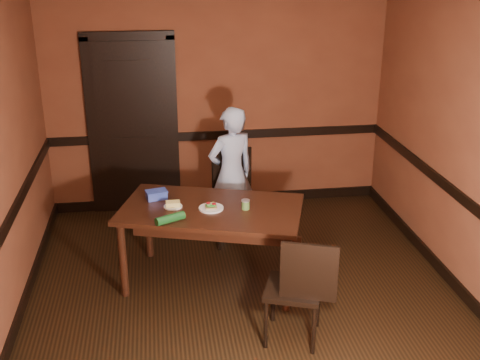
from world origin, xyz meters
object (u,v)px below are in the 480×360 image
object	(u,v)px
chair_near	(294,287)
sauce_jar	(246,204)
cheese_saucer	(173,205)
dining_table	(212,245)
chair_far	(230,198)
person	(231,174)
sandwich_plate	(211,207)
food_tub	(157,195)

from	to	relation	value
chair_near	sauce_jar	bearing A→B (deg)	-54.12
cheese_saucer	dining_table	bearing A→B (deg)	-9.47
chair_far	cheese_saucer	xyz separation A→B (m)	(-0.63, -0.80, 0.31)
dining_table	cheese_saucer	bearing A→B (deg)	-172.03
person	sauce_jar	world-z (taller)	person
sandwich_plate	sauce_jar	distance (m)	0.32
cheese_saucer	person	bearing A→B (deg)	53.21
dining_table	cheese_saucer	world-z (taller)	cheese_saucer
chair_far	person	size ratio (longest dim) A/B	0.66
dining_table	sandwich_plate	xyz separation A→B (m)	(-0.00, -0.04, 0.40)
dining_table	sandwich_plate	size ratio (longest dim) A/B	7.23
dining_table	food_tub	distance (m)	0.71
chair_far	food_tub	distance (m)	1.03
chair_near	cheese_saucer	bearing A→B (deg)	-28.69
dining_table	chair_far	bearing A→B (deg)	89.16
chair_near	person	bearing A→B (deg)	-62.35
person	sauce_jar	distance (m)	1.03
sauce_jar	food_tub	size ratio (longest dim) A/B	0.41
cheese_saucer	food_tub	xyz separation A→B (m)	(-0.15, 0.22, 0.02)
chair_far	person	distance (m)	0.27
person	food_tub	xyz separation A→B (m)	(-0.81, -0.66, 0.08)
person	sandwich_plate	xyz separation A→B (m)	(-0.31, -0.97, 0.05)
chair_near	person	size ratio (longest dim) A/B	0.64
chair_near	sandwich_plate	size ratio (longest dim) A/B	4.14
sandwich_plate	food_tub	xyz separation A→B (m)	(-0.49, 0.31, 0.03)
chair_far	food_tub	xyz separation A→B (m)	(-0.78, -0.58, 0.33)
food_tub	chair_far	bearing A→B (deg)	23.70
dining_table	chair_near	distance (m)	1.14
chair_near	food_tub	distance (m)	1.68
cheese_saucer	chair_near	bearing A→B (deg)	-48.78
sandwich_plate	person	bearing A→B (deg)	72.17
dining_table	person	world-z (taller)	person
person	sauce_jar	xyz separation A→B (m)	(0.00, -1.02, 0.08)
person	chair_near	bearing A→B (deg)	76.35
person	cheese_saucer	distance (m)	1.10
cheese_saucer	food_tub	world-z (taller)	food_tub
sauce_jar	chair_near	bearing A→B (deg)	-74.21
food_tub	sandwich_plate	bearing A→B (deg)	-45.30
cheese_saucer	chair_far	bearing A→B (deg)	51.64
person	sandwich_plate	bearing A→B (deg)	50.96
dining_table	chair_near	bearing A→B (deg)	-42.73
sauce_jar	food_tub	world-z (taller)	sauce_jar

